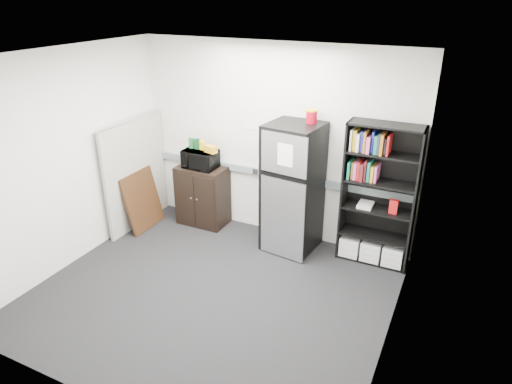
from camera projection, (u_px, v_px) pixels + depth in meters
floor at (212, 293)px, 5.39m from camera, size 4.00×4.00×0.00m
wall_back at (273, 143)px, 6.28m from camera, size 4.00×0.02×2.70m
wall_right at (400, 228)px, 4.04m from camera, size 0.02×3.50×2.70m
wall_left at (68, 161)px, 5.63m from camera, size 0.02×3.50×2.70m
ceiling at (201, 57)px, 4.29m from camera, size 4.00×3.50×0.02m
electrical_raceway at (272, 174)px, 6.43m from camera, size 3.92×0.05×0.10m
wall_note at (250, 126)px, 6.33m from camera, size 0.14×0.00×0.10m
bookshelf at (379, 197)px, 5.70m from camera, size 0.90×0.34×1.85m
cubicle_partition at (136, 173)px, 6.70m from camera, size 0.06×1.30×1.62m
cabinet at (203, 195)px, 6.85m from camera, size 0.72×0.48×0.90m
microwave at (200, 159)px, 6.59m from camera, size 0.49×0.33×0.27m
snack_box_a at (192, 143)px, 6.60m from camera, size 0.07×0.06×0.15m
snack_box_b at (197, 144)px, 6.56m from camera, size 0.08×0.06×0.15m
snack_box_c at (202, 145)px, 6.53m from camera, size 0.08×0.06×0.14m
snack_bag at (211, 149)px, 6.43m from camera, size 0.20×0.15×0.10m
refrigerator at (292, 188)px, 6.03m from camera, size 0.73×0.76×1.75m
coffee_can at (312, 116)px, 5.67m from camera, size 0.14×0.14×0.19m
framed_poster at (143, 200)px, 6.74m from camera, size 0.23×0.68×0.86m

